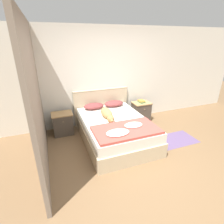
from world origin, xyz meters
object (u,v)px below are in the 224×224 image
Objects in this scene: dog at (107,114)px; book_stack at (141,101)px; bed at (115,130)px; pillow_right at (114,103)px; nightstand_left at (63,124)px; nightstand_right at (141,112)px; pillow_left at (94,106)px.

book_stack is at bearing 25.86° from dog.
pillow_right is (0.28, 0.80, 0.35)m from bed.
nightstand_left and nightstand_right have the same top height.
pillow_right is at bearing 70.60° from bed.
nightstand_right is 1.07× the size of pillow_left.
nightstand_left is at bearing 180.00° from nightstand_right.
nightstand_left is at bearing 146.32° from bed.
dog reaches higher than pillow_left.
bed is at bearing -109.40° from pillow_right.
pillow_right is 2.45× the size of book_stack.
bed is 1.33m from nightstand_right.
nightstand_left is 0.78× the size of dog.
book_stack is at bearing 34.42° from bed.
book_stack reaches higher than nightstand_left.
pillow_right is (-0.82, 0.06, 0.33)m from nightstand_right.
dog is 3.37× the size of book_stack.
nightstand_right is 0.31m from book_stack.
pillow_right is at bearing 56.83° from dog.
pillow_left reaches higher than nightstand_right.
book_stack is at bearing -1.67° from pillow_left.
bed is 0.43m from dog.
dog is at bearing -154.92° from nightstand_right.
nightstand_right is at bearing 25.08° from dog.
pillow_right is at bearing 175.76° from nightstand_right.
nightstand_left is at bearing 148.88° from dog.
nightstand_right is (1.10, 0.74, 0.02)m from bed.
bed is at bearing -47.69° from dog.
dog is at bearing -154.14° from book_stack.
dog reaches higher than bed.
bed is 0.91m from pillow_right.
nightstand_right is 1.07× the size of pillow_right.
pillow_left and pillow_right have the same top height.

